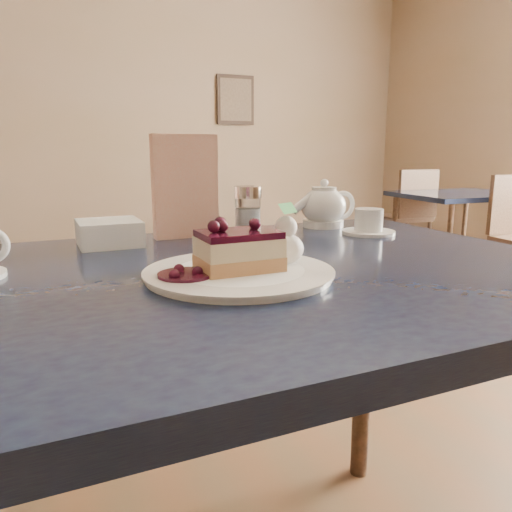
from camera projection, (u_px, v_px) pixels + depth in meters
name	position (u px, v px, depth m)	size (l,w,h in m)	color
main_table	(228.00, 316.00, 0.91)	(1.34, 0.90, 0.84)	#152132
dessert_plate	(239.00, 273.00, 0.84)	(0.31, 0.31, 0.01)	white
cheesecake_slice	(239.00, 251.00, 0.84)	(0.13, 0.10, 0.07)	#D4894B
whipped_cream	(286.00, 248.00, 0.89)	(0.06, 0.06, 0.06)	white
berry_sauce	(185.00, 275.00, 0.80)	(0.09, 0.09, 0.01)	black
tea_set	(332.00, 210.00, 1.35)	(0.23, 0.28, 0.12)	white
menu_card	(185.00, 187.00, 1.20)	(0.16, 0.03, 0.25)	white
sugar_shaker	(248.00, 211.00, 1.23)	(0.07, 0.07, 0.12)	white
napkin_stack	(109.00, 233.00, 1.12)	(0.13, 0.13, 0.06)	white
bg_table_far_right	(454.00, 271.00, 4.12)	(1.00, 1.71, 1.14)	#152132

